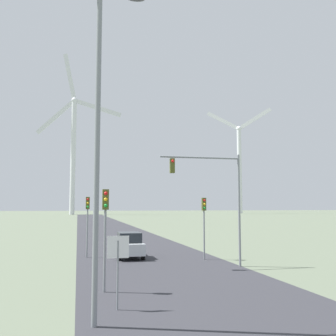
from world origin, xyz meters
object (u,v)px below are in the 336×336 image
at_px(stop_sign_near, 118,258).
at_px(car_approaching, 129,245).
at_px(traffic_light_post_near_right, 204,214).
at_px(traffic_light_mast_overhead, 214,186).
at_px(traffic_light_post_near_left, 105,217).
at_px(traffic_light_post_mid_left, 88,213).
at_px(streetlamp, 98,113).
at_px(wind_turbine_center, 239,160).
at_px(wind_turbine_left, 73,143).

relative_size(stop_sign_near, car_approaching, 0.64).
xyz_separation_m(traffic_light_post_near_right, traffic_light_mast_overhead, (-0.48, -3.45, 1.82)).
height_order(stop_sign_near, traffic_light_post_near_left, traffic_light_post_near_left).
bearing_deg(traffic_light_post_near_right, traffic_light_post_mid_left, 159.59).
relative_size(streetlamp, traffic_light_post_near_left, 2.45).
bearing_deg(stop_sign_near, streetlamp, -116.13).
relative_size(stop_sign_near, wind_turbine_center, 0.05).
height_order(stop_sign_near, car_approaching, stop_sign_near).
xyz_separation_m(car_approaching, wind_turbine_left, (-6.03, 144.90, 29.85)).
height_order(streetlamp, traffic_light_post_near_left, streetlamp).
xyz_separation_m(car_approaching, wind_turbine_center, (76.24, 156.71, 25.83)).
height_order(traffic_light_mast_overhead, wind_turbine_left, wind_turbine_left).
height_order(car_approaching, wind_turbine_center, wind_turbine_center).
distance_m(car_approaching, wind_turbine_center, 176.18).
bearing_deg(traffic_light_post_near_left, traffic_light_mast_overhead, 38.07).
bearing_deg(traffic_light_mast_overhead, traffic_light_post_mid_left, 139.46).
bearing_deg(wind_turbine_left, traffic_light_post_near_right, -85.69).
relative_size(traffic_light_post_near_left, traffic_light_post_mid_left, 1.02).
height_order(traffic_light_post_near_left, wind_turbine_center, wind_turbine_center).
bearing_deg(wind_turbine_center, car_approaching, -115.94).
xyz_separation_m(stop_sign_near, traffic_light_mast_overhead, (6.76, 8.56, 3.12)).
relative_size(traffic_light_post_near_left, wind_turbine_center, 0.08).
xyz_separation_m(traffic_light_post_near_left, wind_turbine_left, (-3.55, 155.93, 27.50)).
xyz_separation_m(traffic_light_post_near_left, traffic_light_mast_overhead, (7.03, 5.50, 1.71)).
xyz_separation_m(streetlamp, car_approaching, (3.11, 15.92, -5.85)).
height_order(traffic_light_post_near_left, wind_turbine_left, wind_turbine_left).
height_order(streetlamp, stop_sign_near, streetlamp).
bearing_deg(streetlamp, traffic_light_post_mid_left, 89.49).
bearing_deg(traffic_light_post_near_left, wind_turbine_left, 91.31).
bearing_deg(wind_turbine_left, stop_sign_near, -88.62).
relative_size(traffic_light_post_near_right, wind_turbine_left, 0.06).
bearing_deg(traffic_light_post_near_right, stop_sign_near, -121.10).
bearing_deg(traffic_light_mast_overhead, car_approaching, 129.44).
relative_size(stop_sign_near, traffic_light_post_near_right, 0.61).
relative_size(stop_sign_near, traffic_light_mast_overhead, 0.38).
bearing_deg(traffic_light_mast_overhead, streetlamp, -126.39).
bearing_deg(traffic_light_mast_overhead, traffic_light_post_near_right, 82.00).
xyz_separation_m(traffic_light_post_near_right, wind_turbine_left, (-11.06, 146.98, 27.62)).
xyz_separation_m(stop_sign_near, traffic_light_post_mid_left, (-0.75, 14.98, 1.36)).
distance_m(streetlamp, wind_turbine_center, 191.04).
height_order(streetlamp, traffic_light_post_mid_left, streetlamp).
xyz_separation_m(traffic_light_post_near_right, car_approaching, (-5.03, 2.08, -2.23)).
distance_m(traffic_light_post_near_right, wind_turbine_left, 149.96).
xyz_separation_m(stop_sign_near, car_approaching, (2.21, 14.09, -0.94)).
distance_m(traffic_light_post_near_right, traffic_light_post_mid_left, 8.53).
height_order(traffic_light_post_near_right, car_approaching, traffic_light_post_near_right).
height_order(traffic_light_post_near_right, wind_turbine_left, wind_turbine_left).
xyz_separation_m(streetlamp, wind_turbine_left, (-2.92, 160.81, 24.00)).
height_order(stop_sign_near, traffic_light_post_mid_left, traffic_light_post_mid_left).
relative_size(stop_sign_near, wind_turbine_left, 0.04).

